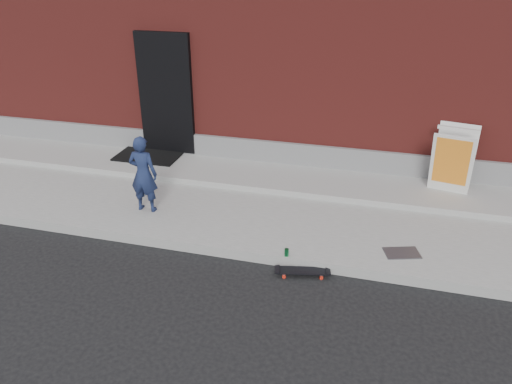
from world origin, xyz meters
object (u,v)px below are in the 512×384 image
(skateboard, at_px, (303,271))
(soda_can, at_px, (287,252))
(child, at_px, (143,174))
(pizza_sign, at_px, (453,159))

(skateboard, height_order, soda_can, soda_can)
(child, xyz_separation_m, pizza_sign, (4.59, 1.80, 0.02))
(skateboard, xyz_separation_m, pizza_sign, (1.94, 2.70, 0.71))
(child, height_order, soda_can, child)
(soda_can, bearing_deg, skateboard, -34.08)
(pizza_sign, bearing_deg, soda_can, -131.01)
(skateboard, relative_size, soda_can, 6.75)
(child, bearing_deg, soda_can, 162.47)
(pizza_sign, relative_size, soda_can, 9.93)
(pizza_sign, bearing_deg, child, -158.58)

